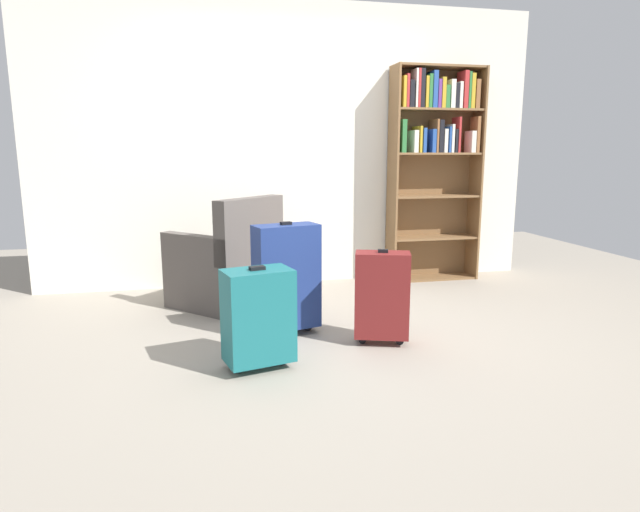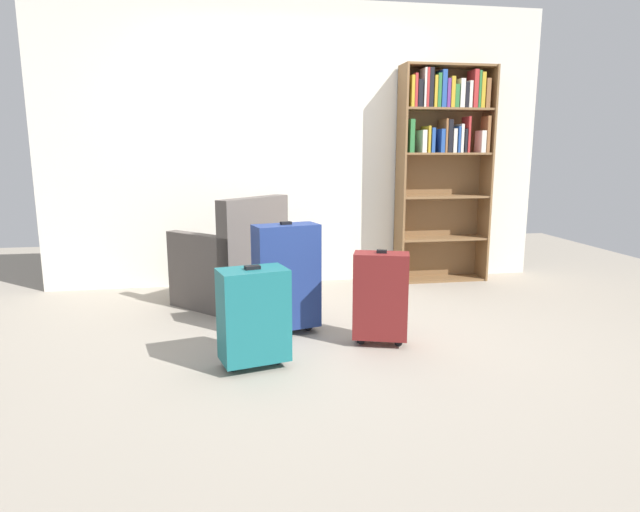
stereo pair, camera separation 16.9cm
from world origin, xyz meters
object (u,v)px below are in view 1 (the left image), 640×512
(suitcase_dark_red, at_px, (382,295))
(suitcase_navy_blue, at_px, (287,277))
(bookshelf, at_px, (435,150))
(armchair, at_px, (228,267))
(mug, at_px, (294,300))
(suitcase_teal, at_px, (258,316))

(suitcase_dark_red, height_order, suitcase_navy_blue, suitcase_navy_blue)
(bookshelf, relative_size, suitcase_dark_red, 3.21)
(bookshelf, distance_m, suitcase_dark_red, 2.21)
(suitcase_navy_blue, bearing_deg, bookshelf, 39.16)
(bookshelf, height_order, armchair, bookshelf)
(mug, bearing_deg, bookshelf, 24.20)
(suitcase_dark_red, bearing_deg, armchair, 129.20)
(suitcase_navy_blue, bearing_deg, suitcase_dark_red, -29.51)
(bookshelf, height_order, suitcase_navy_blue, bookshelf)
(bookshelf, xyz_separation_m, suitcase_navy_blue, (-1.66, -1.35, -0.86))
(suitcase_dark_red, distance_m, suitcase_navy_blue, 0.67)
(bookshelf, xyz_separation_m, mug, (-1.50, -0.67, -1.22))
(bookshelf, relative_size, suitcase_teal, 3.32)
(armchair, height_order, suitcase_navy_blue, armchair)
(armchair, relative_size, suitcase_teal, 1.62)
(armchair, relative_size, suitcase_navy_blue, 1.26)
(armchair, distance_m, suitcase_dark_red, 1.48)
(bookshelf, bearing_deg, armchair, -165.23)
(suitcase_teal, bearing_deg, suitcase_navy_blue, 65.84)
(armchair, bearing_deg, bookshelf, 14.77)
(armchair, xyz_separation_m, suitcase_navy_blue, (0.36, -0.82, 0.09))
(bookshelf, distance_m, suitcase_teal, 2.88)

